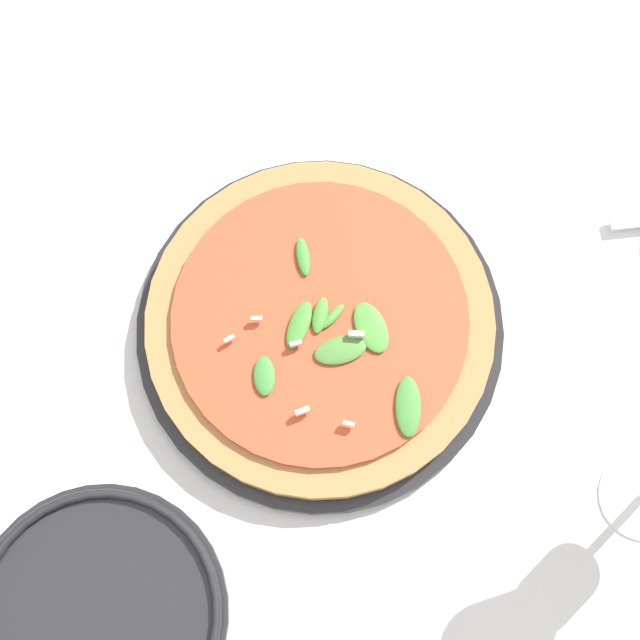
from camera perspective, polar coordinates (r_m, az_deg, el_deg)
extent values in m
plane|color=silver|center=(0.74, -2.71, -1.84)|extent=(6.00, 6.00, 0.00)
cylinder|color=black|center=(0.74, 0.00, -0.54)|extent=(0.30, 0.30, 0.01)
cylinder|color=#AD7542|center=(0.72, 0.00, -0.21)|extent=(0.28, 0.28, 0.02)
cylinder|color=#C64728|center=(0.71, 0.00, 0.07)|extent=(0.24, 0.24, 0.01)
ellipsoid|color=#42802F|center=(0.70, -1.34, -0.32)|extent=(0.02, 0.04, 0.01)
ellipsoid|color=#407D31|center=(0.69, 5.67, -5.54)|extent=(0.04, 0.05, 0.01)
ellipsoid|color=#488D33|center=(0.71, 3.29, -0.49)|extent=(0.05, 0.05, 0.01)
ellipsoid|color=#44872F|center=(0.71, 0.01, 0.30)|extent=(0.02, 0.03, 0.01)
ellipsoid|color=#477C33|center=(0.70, 1.32, -1.93)|extent=(0.05, 0.04, 0.01)
ellipsoid|color=#3B8630|center=(0.72, -1.09, 4.07)|extent=(0.03, 0.03, 0.01)
ellipsoid|color=#3C8037|center=(0.70, -3.59, -3.60)|extent=(0.03, 0.04, 0.01)
ellipsoid|color=#468735|center=(0.71, 0.82, 0.23)|extent=(0.01, 0.03, 0.01)
cube|color=beige|center=(0.70, -5.82, -1.21)|extent=(0.01, 0.01, 0.00)
cube|color=beige|center=(0.68, 1.85, -6.66)|extent=(0.01, 0.00, 0.01)
cube|color=beige|center=(0.70, -1.63, -1.66)|extent=(0.01, 0.01, 0.01)
cube|color=beige|center=(0.68, -1.13, -5.85)|extent=(0.01, 0.01, 0.01)
cube|color=beige|center=(0.70, -4.08, 0.08)|extent=(0.01, 0.01, 0.00)
cube|color=beige|center=(0.70, 2.33, -0.92)|extent=(0.01, 0.01, 0.01)
cylinder|color=black|center=(0.73, -13.99, -17.92)|extent=(0.20, 0.20, 0.01)
torus|color=black|center=(0.72, -14.14, -17.92)|extent=(0.19, 0.19, 0.01)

